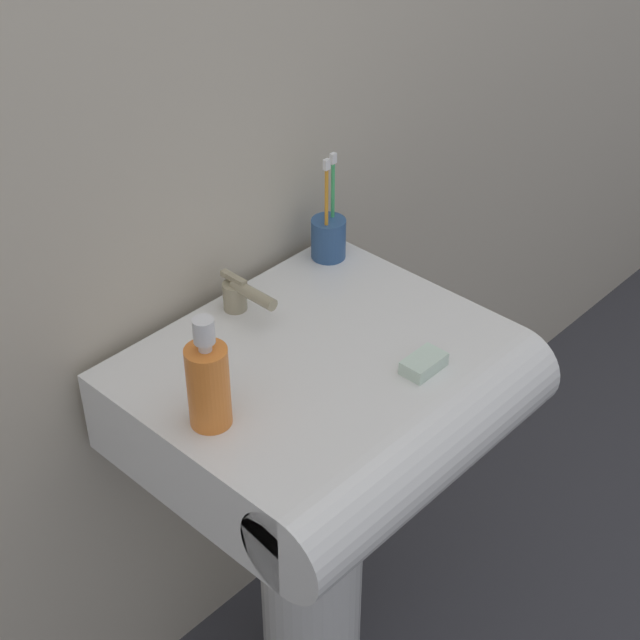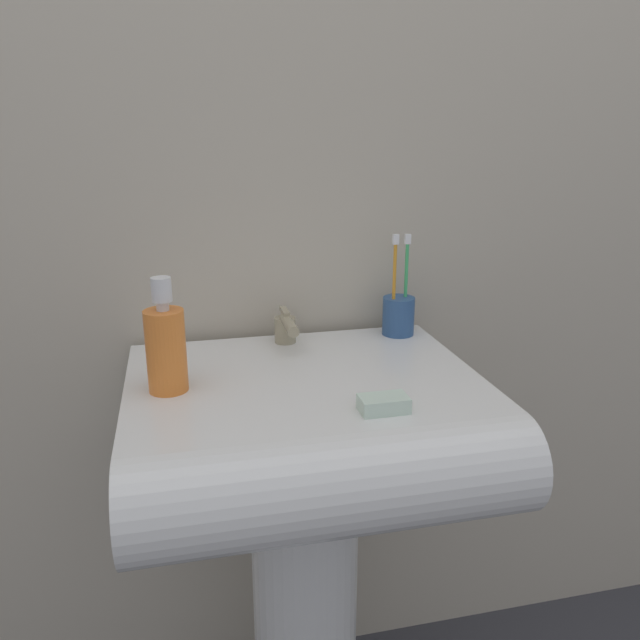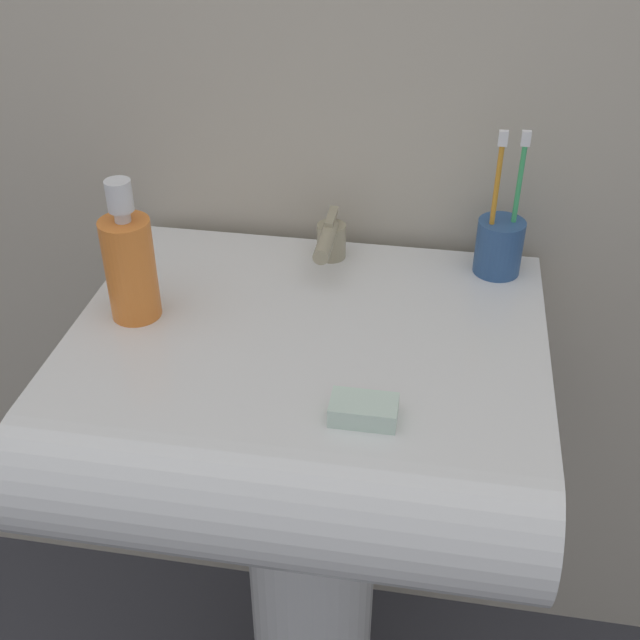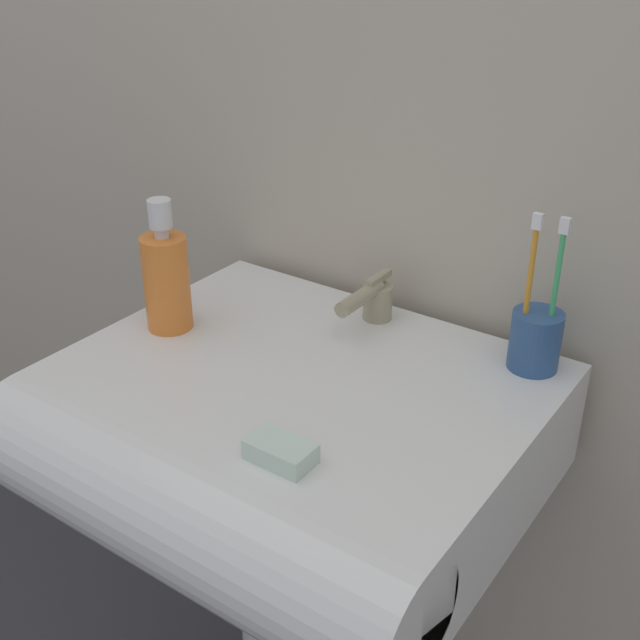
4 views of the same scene
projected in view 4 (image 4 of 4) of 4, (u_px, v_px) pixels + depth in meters
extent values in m
cube|color=#B7AD99|center=(422.00, 57.00, 1.08)|extent=(5.00, 0.05, 2.40)
cylinder|color=white|center=(307.00, 639.00, 1.27)|extent=(0.20, 0.20, 0.69)
cube|color=white|center=(305.00, 419.00, 1.08)|extent=(0.61, 0.46, 0.15)
cylinder|color=white|center=(188.00, 513.00, 0.91)|extent=(0.61, 0.15, 0.15)
cylinder|color=tan|center=(379.00, 302.00, 1.16)|extent=(0.04, 0.04, 0.05)
cylinder|color=tan|center=(361.00, 298.00, 1.11)|extent=(0.02, 0.10, 0.02)
cube|color=tan|center=(380.00, 279.00, 1.14)|extent=(0.01, 0.06, 0.01)
cylinder|color=#2D5184|center=(535.00, 340.00, 1.03)|extent=(0.07, 0.07, 0.08)
cylinder|color=orange|center=(528.00, 295.00, 1.00)|extent=(0.01, 0.01, 0.18)
cube|color=white|center=(538.00, 221.00, 0.96)|extent=(0.01, 0.01, 0.02)
cylinder|color=#3FB266|center=(554.00, 299.00, 1.00)|extent=(0.01, 0.01, 0.18)
cube|color=white|center=(565.00, 226.00, 0.95)|extent=(0.01, 0.01, 0.02)
cylinder|color=orange|center=(167.00, 283.00, 1.12)|extent=(0.06, 0.06, 0.14)
cylinder|color=silver|center=(162.00, 232.00, 1.08)|extent=(0.02, 0.02, 0.01)
cylinder|color=silver|center=(160.00, 214.00, 1.07)|extent=(0.03, 0.03, 0.04)
cube|color=silver|center=(281.00, 451.00, 0.87)|extent=(0.07, 0.04, 0.02)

